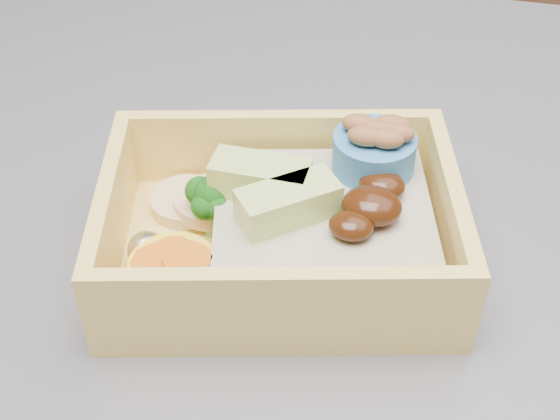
# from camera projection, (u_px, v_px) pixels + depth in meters

# --- Properties ---
(bento_box) EXTENTS (0.22, 0.18, 0.07)m
(bento_box) POSITION_uv_depth(u_px,v_px,m) (291.00, 225.00, 0.43)
(bento_box) COLOR #FAD367
(bento_box) RESTS_ON island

